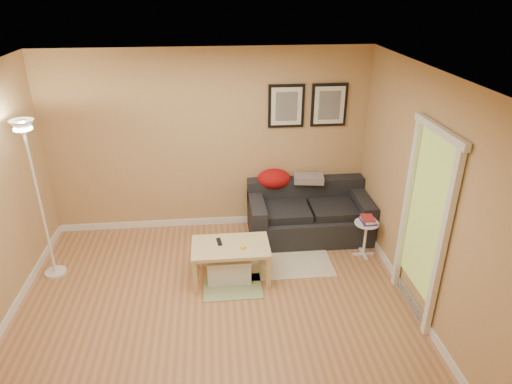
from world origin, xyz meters
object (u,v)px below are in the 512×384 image
(side_table, at_px, (365,239))
(floor_lamp, at_px, (41,206))
(coffee_table, at_px, (231,262))
(storage_bin, at_px, (229,267))
(book_stack, at_px, (368,220))
(sofa, at_px, (309,212))

(side_table, bearing_deg, floor_lamp, -179.58)
(coffee_table, relative_size, floor_lamp, 0.47)
(coffee_table, xyz_separation_m, floor_lamp, (-2.22, 0.31, 0.72))
(floor_lamp, bearing_deg, side_table, 0.42)
(storage_bin, relative_size, book_stack, 2.31)
(coffee_table, bearing_deg, sofa, 58.01)
(sofa, height_order, coffee_table, sofa)
(sofa, bearing_deg, book_stack, -41.04)
(side_table, relative_size, book_stack, 2.09)
(coffee_table, height_order, side_table, side_table)
(sofa, xyz_separation_m, side_table, (0.64, -0.59, -0.13))
(side_table, xyz_separation_m, book_stack, (0.02, 0.01, 0.28))
(sofa, relative_size, side_table, 3.45)
(storage_bin, xyz_separation_m, side_table, (1.83, 0.35, 0.08))
(side_table, bearing_deg, book_stack, 37.95)
(sofa, relative_size, floor_lamp, 0.84)
(coffee_table, xyz_separation_m, book_stack, (1.82, 0.36, 0.30))
(sofa, height_order, storage_bin, sofa)
(side_table, xyz_separation_m, floor_lamp, (-4.02, -0.03, 0.71))
(coffee_table, distance_m, storage_bin, 0.07)
(book_stack, bearing_deg, storage_bin, 172.40)
(book_stack, bearing_deg, side_table, -160.73)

